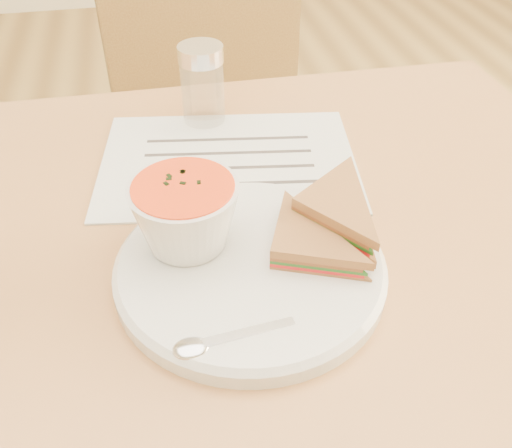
{
  "coord_description": "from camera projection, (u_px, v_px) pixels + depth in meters",
  "views": [
    {
      "loc": [
        -0.06,
        -0.5,
        1.17
      ],
      "look_at": [
        0.03,
        -0.07,
        0.8
      ],
      "focal_mm": 40.0,
      "sensor_mm": 36.0,
      "label": 1
    }
  ],
  "objects": [
    {
      "name": "paper_menu",
      "position": [
        228.0,
        161.0,
        0.75
      ],
      "size": [
        0.36,
        0.29,
        0.0
      ],
      "primitive_type": null,
      "rotation": [
        0.0,
        0.0,
        -0.15
      ],
      "color": "white",
      "rests_on": "dining_table"
    },
    {
      "name": "plate",
      "position": [
        250.0,
        269.0,
        0.58
      ],
      "size": [
        0.35,
        0.35,
        0.02
      ],
      "primitive_type": null,
      "rotation": [
        0.0,
        0.0,
        -0.35
      ],
      "color": "silver",
      "rests_on": "dining_table"
    },
    {
      "name": "chair_far",
      "position": [
        239.0,
        165.0,
        1.21
      ],
      "size": [
        0.5,
        0.5,
        0.97
      ],
      "primitive_type": null,
      "rotation": [
        0.0,
        0.0,
        3.32
      ],
      "color": "brown",
      "rests_on": "floor"
    },
    {
      "name": "soup_bowl",
      "position": [
        186.0,
        218.0,
        0.57
      ],
      "size": [
        0.14,
        0.14,
        0.08
      ],
      "primitive_type": null,
      "rotation": [
        0.0,
        0.0,
        -0.29
      ],
      "color": "silver",
      "rests_on": "plate"
    },
    {
      "name": "spoon",
      "position": [
        244.0,
        334.0,
        0.5
      ],
      "size": [
        0.17,
        0.05,
        0.01
      ],
      "primitive_type": null,
      "rotation": [
        0.0,
        0.0,
        0.13
      ],
      "color": "silver",
      "rests_on": "plate"
    },
    {
      "name": "sandwich_half_b",
      "position": [
        291.0,
        211.0,
        0.6
      ],
      "size": [
        0.15,
        0.15,
        0.03
      ],
      "primitive_type": null,
      "rotation": [
        0.0,
        0.0,
        -0.93
      ],
      "color": "#A27339",
      "rests_on": "plate"
    },
    {
      "name": "dining_table",
      "position": [
        227.0,
        406.0,
        0.89
      ],
      "size": [
        1.0,
        0.7,
        0.75
      ],
      "primitive_type": null,
      "color": "brown",
      "rests_on": "floor"
    },
    {
      "name": "sandwich_half_a",
      "position": [
        270.0,
        263.0,
        0.56
      ],
      "size": [
        0.13,
        0.13,
        0.03
      ],
      "primitive_type": null,
      "rotation": [
        0.0,
        0.0,
        -0.38
      ],
      "color": "#A27339",
      "rests_on": "plate"
    },
    {
      "name": "condiment_shaker",
      "position": [
        203.0,
        85.0,
        0.79
      ],
      "size": [
        0.07,
        0.07,
        0.11
      ],
      "primitive_type": null,
      "rotation": [
        0.0,
        0.0,
        0.1
      ],
      "color": "silver",
      "rests_on": "dining_table"
    }
  ]
}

